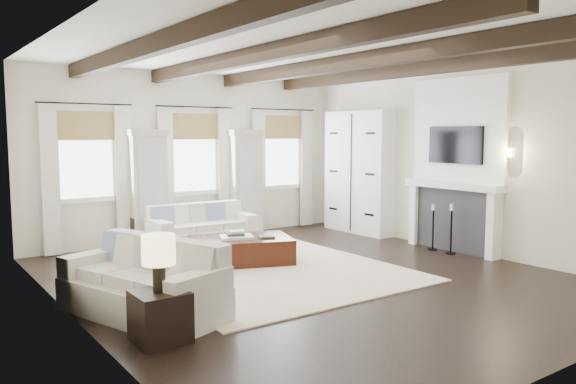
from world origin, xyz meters
TOP-DOWN VIEW (x-y plane):
  - ground at (0.00, 0.00)m, footprint 7.50×7.50m
  - room_shell at (0.75, 0.90)m, footprint 6.54×7.54m
  - area_rug at (-0.35, 1.02)m, footprint 3.62×4.66m
  - sofa_back at (-0.35, 2.74)m, footprint 1.88×0.90m
  - sofa_left at (-2.53, -0.21)m, footprint 1.49×2.17m
  - ottoman at (-0.37, 1.35)m, footprint 1.80×1.45m
  - tray at (-0.44, 1.35)m, footprint 0.60×0.53m
  - book_lower at (-0.46, 1.35)m, footprint 0.31×0.28m
  - book_upper at (-0.42, 1.38)m, footprint 0.26×0.23m
  - book_loose at (-0.05, 1.09)m, footprint 0.29×0.25m
  - side_table_front at (-2.73, -1.08)m, footprint 0.50×0.50m
  - lamp_front at (-2.73, -1.08)m, footprint 0.33×0.33m
  - side_table_back at (-1.17, 3.55)m, footprint 0.36×0.36m
  - lamp_back at (-1.17, 3.55)m, footprint 0.33×0.33m
  - candlestick_near at (2.90, -0.14)m, footprint 0.17×0.17m
  - candlestick_far at (2.90, 0.25)m, footprint 0.16×0.16m

SIDE VIEW (x-z plane):
  - ground at x=0.00m, z-range 0.00..0.00m
  - area_rug at x=-0.35m, z-range 0.00..0.02m
  - ottoman at x=-0.37m, z-range 0.00..0.41m
  - side_table_front at x=-2.73m, z-range 0.00..0.50m
  - side_table_back at x=-1.17m, z-range 0.00..0.55m
  - sofa_back at x=-0.35m, z-range -0.08..0.72m
  - candlestick_far at x=2.90m, z-range -0.07..0.74m
  - sofa_left at x=-2.53m, z-range -0.08..0.77m
  - candlestick_near at x=2.90m, z-range -0.07..0.78m
  - book_loose at x=-0.05m, z-range 0.41..0.44m
  - tray at x=-0.44m, z-range 0.41..0.45m
  - book_lower at x=-0.46m, z-range 0.45..0.49m
  - book_upper at x=-0.42m, z-range 0.49..0.52m
  - lamp_front at x=-2.73m, z-range 0.60..1.17m
  - lamp_back at x=-1.17m, z-range 0.65..1.21m
  - room_shell at x=0.75m, z-range 0.28..3.50m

